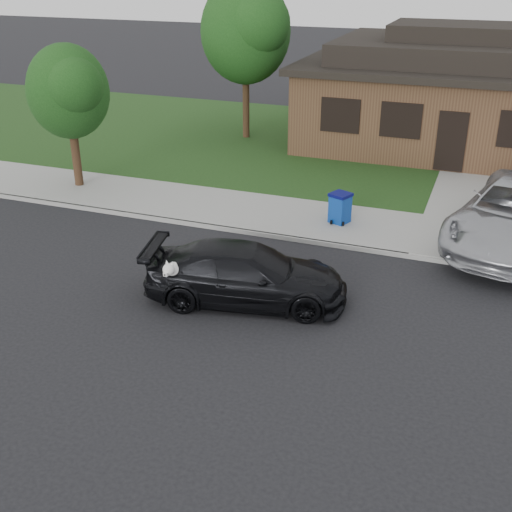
% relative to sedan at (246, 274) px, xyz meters
% --- Properties ---
extents(ground, '(120.00, 120.00, 0.00)m').
position_rel_sedan_xyz_m(ground, '(-0.61, 0.08, -0.66)').
color(ground, black).
rests_on(ground, ground).
extents(sidewalk, '(60.00, 3.00, 0.12)m').
position_rel_sedan_xyz_m(sidewalk, '(-0.61, 5.08, -0.60)').
color(sidewalk, gray).
rests_on(sidewalk, ground).
extents(curb, '(60.00, 0.12, 0.12)m').
position_rel_sedan_xyz_m(curb, '(-0.61, 3.58, -0.60)').
color(curb, gray).
rests_on(curb, ground).
extents(lawn, '(60.00, 13.00, 0.13)m').
position_rel_sedan_xyz_m(lawn, '(-0.61, 13.08, -0.59)').
color(lawn, '#193814').
rests_on(lawn, ground).
extents(driveway, '(4.50, 13.00, 0.14)m').
position_rel_sedan_xyz_m(driveway, '(5.39, 10.08, -0.59)').
color(driveway, gray).
rests_on(driveway, ground).
extents(sedan, '(4.82, 2.73, 1.32)m').
position_rel_sedan_xyz_m(sedan, '(0.00, 0.00, 0.00)').
color(sedan, black).
rests_on(sedan, ground).
extents(recycling_bin, '(0.69, 0.69, 0.88)m').
position_rel_sedan_xyz_m(recycling_bin, '(0.92, 5.08, -0.09)').
color(recycling_bin, '#0E3B9A').
rests_on(recycling_bin, sidewalk).
extents(house, '(12.60, 8.60, 4.65)m').
position_rel_sedan_xyz_m(house, '(3.39, 15.08, 1.47)').
color(house, '#422B1C').
rests_on(house, ground).
extents(tree_0, '(3.78, 3.60, 6.34)m').
position_rel_sedan_xyz_m(tree_0, '(-4.95, 12.96, 3.82)').
color(tree_0, '#332114').
rests_on(tree_0, ground).
extents(tree_2, '(2.73, 2.60, 4.59)m').
position_rel_sedan_xyz_m(tree_2, '(-7.99, 5.19, 2.61)').
color(tree_2, '#332114').
rests_on(tree_2, ground).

